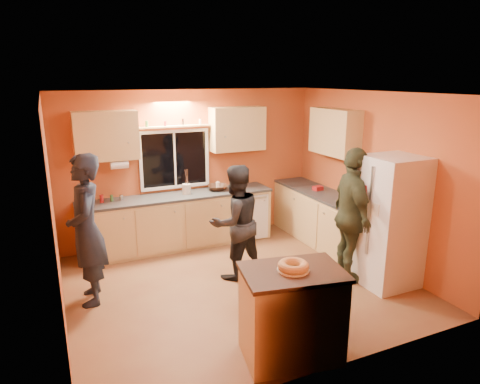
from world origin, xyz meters
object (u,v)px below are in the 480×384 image
person_right (352,216)px  refrigerator (390,222)px  person_left (87,230)px  island (292,313)px  person_center (235,222)px

person_right → refrigerator: bearing=-110.9°
person_left → person_right: 3.51m
island → person_right: person_right is taller
refrigerator → person_left: 3.97m
person_left → person_center: size_ratio=1.17×
refrigerator → person_right: person_right is taller
island → person_left: (-1.74, 2.05, 0.47)m
refrigerator → island: 2.26m
refrigerator → island: (-2.05, -0.87, -0.41)m
person_left → person_center: 1.97m
island → person_center: (0.23, 1.92, 0.33)m
refrigerator → person_center: 2.11m
refrigerator → person_right: size_ratio=0.95×
person_left → person_center: bearing=90.4°
island → refrigerator: bearing=33.5°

